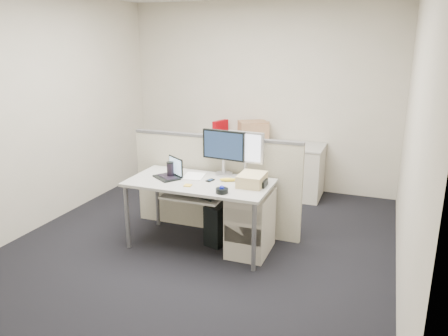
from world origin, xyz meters
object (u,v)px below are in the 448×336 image
at_px(laptop, 167,168).
at_px(monitor_main, 224,153).
at_px(desk_phone, 257,183).
at_px(desk, 200,187).

bearing_deg(laptop, monitor_main, 67.71).
xyz_separation_m(monitor_main, laptop, (-0.52, -0.34, -0.14)).
height_order(laptop, desk_phone, laptop).
distance_m(monitor_main, laptop, 0.63).
xyz_separation_m(desk, desk_phone, (0.60, 0.08, 0.10)).
relative_size(monitor_main, desk_phone, 2.51).
relative_size(laptop, desk_phone, 1.45).
xyz_separation_m(desk, laptop, (-0.37, -0.02, 0.17)).
distance_m(desk, desk_phone, 0.61).
xyz_separation_m(laptop, desk_phone, (0.97, 0.10, -0.08)).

